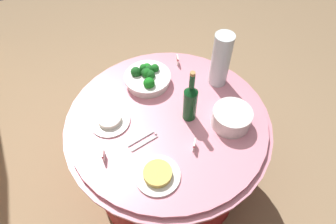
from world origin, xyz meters
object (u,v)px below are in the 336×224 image
(wine_bottle, at_px, (190,101))
(label_placard_front, at_px, (194,144))
(label_placard_rear, at_px, (177,60))
(label_placard_mid, at_px, (103,155))
(plate_stack, at_px, (232,118))
(broccoli_bowl, at_px, (147,78))
(food_plate_rice, at_px, (110,120))
(decorative_fruit_vase, at_px, (220,62))
(serving_tongs, at_px, (144,141))
(food_plate_noodles, at_px, (158,174))

(wine_bottle, bearing_deg, label_placard_front, 165.21)
(wine_bottle, xyz_separation_m, label_placard_rear, (0.43, -0.09, -0.10))
(label_placard_front, relative_size, label_placard_mid, 1.00)
(plate_stack, bearing_deg, broccoli_bowl, 36.81)
(label_placard_rear, bearing_deg, food_plate_rice, 121.62)
(decorative_fruit_vase, bearing_deg, food_plate_rice, 96.99)
(serving_tongs, xyz_separation_m, label_placard_rear, (0.50, -0.38, 0.03))
(broccoli_bowl, relative_size, wine_bottle, 0.83)
(label_placard_mid, relative_size, label_placard_rear, 1.00)
(broccoli_bowl, xyz_separation_m, label_placard_front, (-0.52, -0.09, -0.01))
(wine_bottle, xyz_separation_m, label_placard_front, (-0.20, 0.05, -0.10))
(plate_stack, distance_m, label_placard_front, 0.26)
(broccoli_bowl, distance_m, plate_stack, 0.56)
(plate_stack, relative_size, food_plate_rice, 0.95)
(food_plate_noodles, xyz_separation_m, label_placard_mid, (0.18, 0.22, 0.01))
(plate_stack, xyz_separation_m, label_placard_front, (-0.08, 0.25, -0.02))
(wine_bottle, bearing_deg, plate_stack, -121.66)
(decorative_fruit_vase, relative_size, food_plate_noodles, 1.55)
(label_placard_front, bearing_deg, serving_tongs, 61.53)
(food_plate_noodles, distance_m, food_plate_rice, 0.42)
(food_plate_noodles, height_order, food_plate_rice, food_plate_noodles)
(wine_bottle, height_order, label_placard_mid, wine_bottle)
(broccoli_bowl, xyz_separation_m, plate_stack, (-0.44, -0.33, 0.01))
(label_placard_front, xyz_separation_m, label_placard_mid, (0.10, 0.45, 0.00))
(food_plate_noodles, bearing_deg, wine_bottle, -44.26)
(food_plate_noodles, relative_size, label_placard_mid, 4.00)
(plate_stack, height_order, wine_bottle, wine_bottle)
(broccoli_bowl, distance_m, wine_bottle, 0.36)
(food_plate_rice, relative_size, label_placard_rear, 4.00)
(serving_tongs, distance_m, food_plate_noodles, 0.21)
(broccoli_bowl, xyz_separation_m, label_placard_rear, (0.10, -0.23, -0.01))
(plate_stack, distance_m, label_placard_mid, 0.69)
(broccoli_bowl, distance_m, label_placard_front, 0.53)
(label_placard_rear, bearing_deg, food_plate_noodles, 152.50)
(label_placard_mid, xyz_separation_m, label_placard_rear, (0.53, -0.59, 0.00))
(label_placard_mid, bearing_deg, food_plate_rice, -20.02)
(decorative_fruit_vase, bearing_deg, serving_tongs, 116.12)
(decorative_fruit_vase, distance_m, label_placard_mid, 0.83)
(plate_stack, height_order, food_plate_rice, plate_stack)
(food_plate_noodles, bearing_deg, label_placard_mid, 50.30)
(wine_bottle, height_order, label_placard_rear, wine_bottle)
(broccoli_bowl, bearing_deg, food_plate_noodles, 167.24)
(broccoli_bowl, bearing_deg, wine_bottle, -156.87)
(label_placard_front, distance_m, label_placard_mid, 0.46)
(label_placard_front, bearing_deg, plate_stack, -72.59)
(food_plate_noodles, relative_size, food_plate_rice, 1.00)
(broccoli_bowl, distance_m, serving_tongs, 0.42)
(broccoli_bowl, xyz_separation_m, food_plate_noodles, (-0.61, 0.14, -0.03))
(broccoli_bowl, bearing_deg, label_placard_rear, -66.09)
(broccoli_bowl, height_order, food_plate_rice, broccoli_bowl)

